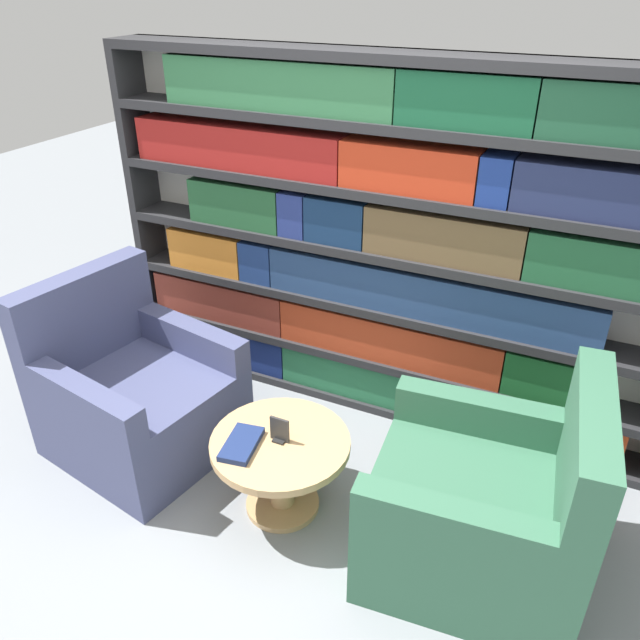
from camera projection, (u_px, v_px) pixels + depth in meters
ground_plane at (275, 543)px, 2.94m from camera, size 14.00×14.00×0.00m
bookshelf at (378, 251)px, 3.45m from camera, size 3.21×0.30×2.03m
armchair_left at (135, 395)px, 3.42m from camera, size 1.02×0.97×0.97m
armchair_right at (485, 509)px, 2.70m from camera, size 0.96×0.91×0.97m
coffee_table at (281, 460)px, 3.00m from camera, size 0.67×0.67×0.43m
table_sign at (280, 431)px, 2.91m from camera, size 0.10×0.06×0.13m
stray_book at (241, 444)px, 2.89m from camera, size 0.18×0.27×0.03m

